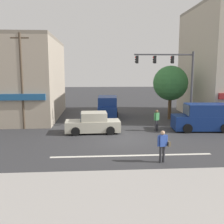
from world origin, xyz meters
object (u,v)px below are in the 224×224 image
at_px(van_waiting_far, 108,107).
at_px(sedan_crossing_rightbound, 93,124).
at_px(van_crossing_center, 204,118).
at_px(street_tree, 170,83).
at_px(utility_pole_near_left, 22,80).
at_px(pedestrian_mid_crossing, 157,119).
at_px(traffic_light_mast, 177,75).
at_px(pedestrian_foreground_with_bag, 163,144).

bearing_deg(van_waiting_far, sedan_crossing_rightbound, -102.09).
bearing_deg(sedan_crossing_rightbound, van_crossing_center, 1.06).
xyz_separation_m(street_tree, utility_pole_near_left, (-12.99, -3.41, 0.44)).
bearing_deg(pedestrian_mid_crossing, van_crossing_center, -1.23).
relative_size(street_tree, van_crossing_center, 1.10).
xyz_separation_m(utility_pole_near_left, van_crossing_center, (14.27, -1.61, -2.93)).
distance_m(sedan_crossing_rightbound, van_waiting_far, 7.07).
bearing_deg(utility_pole_near_left, van_crossing_center, -6.45).
height_order(van_crossing_center, pedestrian_mid_crossing, van_crossing_center).
relative_size(traffic_light_mast, pedestrian_mid_crossing, 3.71).
relative_size(utility_pole_near_left, pedestrian_foreground_with_bag, 4.53).
relative_size(traffic_light_mast, van_waiting_far, 1.32).
distance_m(street_tree, van_waiting_far, 6.66).
xyz_separation_m(sedan_crossing_rightbound, van_waiting_far, (1.48, 6.91, 0.29)).
relative_size(pedestrian_foreground_with_bag, pedestrian_mid_crossing, 1.00).
bearing_deg(traffic_light_mast, street_tree, 80.63).
distance_m(sedan_crossing_rightbound, pedestrian_mid_crossing, 4.96).
relative_size(utility_pole_near_left, traffic_light_mast, 1.22).
bearing_deg(pedestrian_mid_crossing, sedan_crossing_rightbound, -177.20).
height_order(van_waiting_far, pedestrian_mid_crossing, van_waiting_far).
xyz_separation_m(van_waiting_far, pedestrian_foreground_with_bag, (2.09, -13.72, -0.05)).
relative_size(van_crossing_center, van_waiting_far, 1.00).
distance_m(street_tree, utility_pole_near_left, 13.44).
xyz_separation_m(street_tree, van_waiting_far, (-5.94, 1.72, -2.49)).
xyz_separation_m(utility_pole_near_left, sedan_crossing_rightbound, (5.58, -1.77, -3.22)).
distance_m(traffic_light_mast, van_crossing_center, 4.04).
distance_m(traffic_light_mast, sedan_crossing_rightbound, 7.86).
relative_size(sedan_crossing_rightbound, pedestrian_mid_crossing, 2.49).
bearing_deg(van_waiting_far, pedestrian_foreground_with_bag, -81.34).
relative_size(street_tree, sedan_crossing_rightbound, 1.24).
xyz_separation_m(street_tree, pedestrian_foreground_with_bag, (-3.85, -11.99, -2.54)).
bearing_deg(van_crossing_center, van_waiting_far, 136.94).
xyz_separation_m(traffic_light_mast, van_crossing_center, (1.88, -1.39, -3.30)).
bearing_deg(street_tree, traffic_light_mast, -99.37).
relative_size(traffic_light_mast, sedan_crossing_rightbound, 1.49).
xyz_separation_m(pedestrian_foreground_with_bag, pedestrian_mid_crossing, (1.38, 7.05, -0.00)).
bearing_deg(van_crossing_center, sedan_crossing_rightbound, -178.94).
bearing_deg(street_tree, van_waiting_far, 163.81).
relative_size(van_waiting_far, pedestrian_foreground_with_bag, 2.82).
distance_m(street_tree, van_crossing_center, 5.75).
height_order(traffic_light_mast, van_crossing_center, traffic_light_mast).
relative_size(street_tree, pedestrian_mid_crossing, 3.09).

